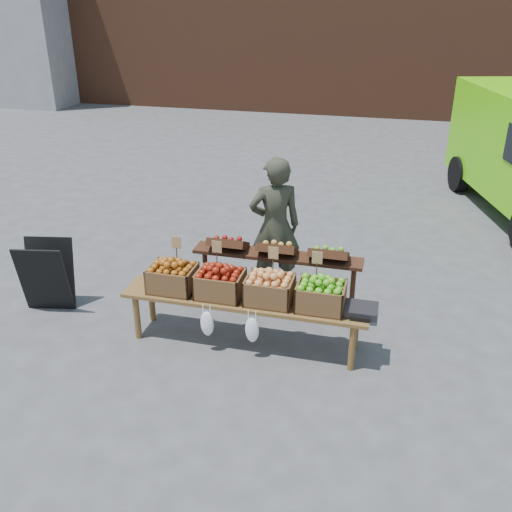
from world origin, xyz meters
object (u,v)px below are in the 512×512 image
(crate_russet_pears, at_px, (220,284))
(crate_red_apples, at_px, (269,290))
(chalkboard_sign, at_px, (47,276))
(weighing_scale, at_px, (361,310))
(vendor, at_px, (275,227))
(back_table, at_px, (277,275))
(display_bench, at_px, (245,321))
(crate_golden_apples, at_px, (173,278))
(crate_green_apples, at_px, (321,296))

(crate_russet_pears, bearing_deg, crate_red_apples, 0.00)
(chalkboard_sign, xyz_separation_m, weighing_scale, (3.78, -0.14, 0.16))
(vendor, xyz_separation_m, crate_red_apples, (0.23, -1.29, -0.19))
(back_table, distance_m, crate_russet_pears, 0.88)
(display_bench, bearing_deg, crate_golden_apples, 180.00)
(crate_red_apples, height_order, crate_green_apples, same)
(back_table, bearing_deg, vendor, 105.49)
(back_table, bearing_deg, display_bench, -105.54)
(crate_red_apples, relative_size, crate_green_apples, 1.00)
(chalkboard_sign, height_order, weighing_scale, chalkboard_sign)
(vendor, height_order, crate_red_apples, vendor)
(crate_golden_apples, bearing_deg, back_table, 35.08)
(vendor, xyz_separation_m, chalkboard_sign, (-2.57, -1.15, -0.45))
(crate_red_apples, distance_m, weighing_scale, 0.98)
(display_bench, relative_size, crate_golden_apples, 5.40)
(chalkboard_sign, height_order, crate_green_apples, chalkboard_sign)
(crate_red_apples, bearing_deg, chalkboard_sign, 177.04)
(crate_golden_apples, xyz_separation_m, crate_red_apples, (1.10, 0.00, 0.00))
(crate_russet_pears, bearing_deg, crate_green_apples, 0.00)
(back_table, bearing_deg, crate_green_apples, -49.05)
(display_bench, height_order, crate_russet_pears, crate_russet_pears)
(vendor, relative_size, crate_red_apples, 3.60)
(crate_green_apples, xyz_separation_m, weighing_scale, (0.43, 0.00, -0.10))
(chalkboard_sign, relative_size, display_bench, 0.33)
(crate_green_apples, bearing_deg, chalkboard_sign, 177.53)
(vendor, distance_m, display_bench, 1.43)
(crate_russet_pears, height_order, crate_green_apples, same)
(crate_russet_pears, distance_m, crate_red_apples, 0.55)
(crate_russet_pears, xyz_separation_m, crate_red_apples, (0.55, 0.00, 0.00))
(vendor, xyz_separation_m, display_bench, (-0.04, -1.29, -0.62))
(back_table, relative_size, crate_russet_pears, 4.20)
(crate_golden_apples, height_order, crate_russet_pears, same)
(vendor, height_order, weighing_scale, vendor)
(crate_red_apples, distance_m, crate_green_apples, 0.55)
(crate_golden_apples, bearing_deg, crate_russet_pears, 0.00)
(crate_golden_apples, xyz_separation_m, weighing_scale, (2.08, 0.00, -0.10))
(back_table, relative_size, crate_golden_apples, 4.20)
(display_bench, bearing_deg, crate_green_apples, 0.00)
(crate_red_apples, bearing_deg, crate_russet_pears, 180.00)
(vendor, relative_size, weighing_scale, 5.30)
(crate_green_apples, bearing_deg, weighing_scale, 0.00)
(back_table, distance_m, crate_red_apples, 0.75)
(chalkboard_sign, relative_size, crate_golden_apples, 1.80)
(chalkboard_sign, bearing_deg, crate_green_apples, -13.52)
(vendor, distance_m, crate_golden_apples, 1.57)
(crate_golden_apples, bearing_deg, crate_red_apples, 0.00)
(back_table, bearing_deg, crate_red_apples, -84.07)
(back_table, bearing_deg, weighing_scale, -34.44)
(back_table, xyz_separation_m, crate_red_apples, (0.07, -0.72, 0.19))
(crate_russet_pears, height_order, crate_red_apples, same)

